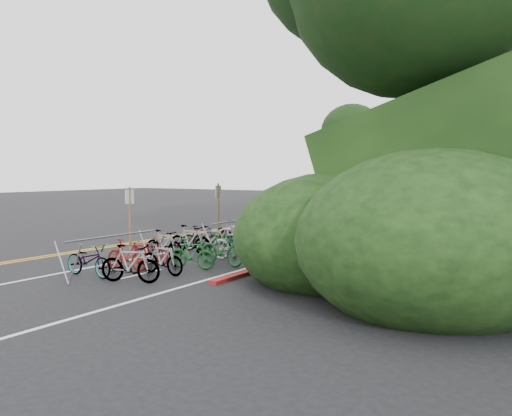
{
  "coord_description": "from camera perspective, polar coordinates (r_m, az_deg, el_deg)",
  "views": [
    {
      "loc": [
        13.69,
        -12.26,
        2.94
      ],
      "look_at": [
        1.0,
        7.4,
        1.3
      ],
      "focal_mm": 35.0,
      "sensor_mm": 36.0,
      "label": 1
    }
  ],
  "objects": [
    {
      "name": "road_markings",
      "position": [
        26.06,
        2.54,
        -2.47
      ],
      "size": [
        7.47,
        80.0,
        0.01
      ],
      "color": "gold",
      "rests_on": "ground"
    },
    {
      "name": "bike_valet",
      "position": [
        18.03,
        -4.11,
        -3.79
      ],
      "size": [
        3.19,
        12.62,
        1.08
      ],
      "color": "slate",
      "rests_on": "ground"
    },
    {
      "name": "signpost_near",
      "position": [
        18.37,
        -14.22,
        -0.92
      ],
      "size": [
        0.08,
        0.4,
        2.44
      ],
      "color": "brown",
      "rests_on": "ground"
    },
    {
      "name": "ground",
      "position": [
        18.61,
        -15.18,
        -5.22
      ],
      "size": [
        120.0,
        120.0,
        0.0
      ],
      "primitive_type": "plane",
      "color": "black",
      "rests_on": "ground"
    },
    {
      "name": "signposts_rest",
      "position": [
        29.38,
        6.34,
        1.04
      ],
      "size": [
        0.08,
        18.4,
        2.5
      ],
      "color": "brown",
      "rests_on": "ground"
    },
    {
      "name": "tree_cluster",
      "position": [
        35.49,
        26.79,
        16.99
      ],
      "size": [
        32.16,
        53.8,
        17.87
      ],
      "color": "#2D2319",
      "rests_on": "ground"
    },
    {
      "name": "bike_front",
      "position": [
        19.04,
        -6.24,
        -3.43
      ],
      "size": [
        1.11,
        1.64,
        0.96
      ],
      "primitive_type": "imported",
      "rotation": [
        0.0,
        0.0,
        2.03
      ],
      "color": "black",
      "rests_on": "ground"
    },
    {
      "name": "red_curb",
      "position": [
        25.7,
        14.53,
        -2.58
      ],
      "size": [
        0.25,
        28.0,
        0.1
      ],
      "primitive_type": "cube",
      "color": "maroon",
      "rests_on": "ground"
    },
    {
      "name": "bike_racks_rest",
      "position": [
        27.51,
        9.88,
        -0.4
      ],
      "size": [
        1.14,
        23.0,
        1.17
      ],
      "color": "gray",
      "rests_on": "ground"
    },
    {
      "name": "bike_rack_front",
      "position": [
        14.95,
        -15.97,
        -4.14
      ],
      "size": [
        1.13,
        3.26,
        1.15
      ],
      "color": "gray",
      "rests_on": "ground"
    }
  ]
}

